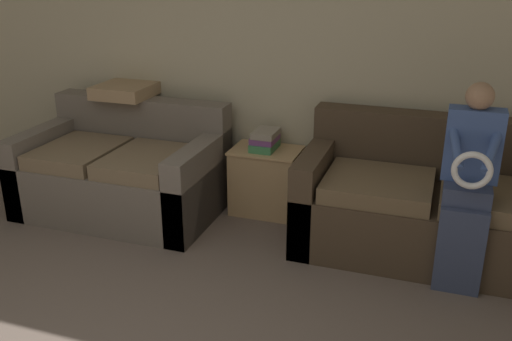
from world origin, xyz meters
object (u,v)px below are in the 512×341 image
(couch_side, at_px, (124,173))
(child_left_seated, at_px, (469,181))
(couch_main, at_px, (435,207))
(book_stack, at_px, (265,140))
(throw_pillow, at_px, (125,90))
(side_shelf, at_px, (266,180))

(couch_side, relative_size, child_left_seated, 1.21)
(couch_main, relative_size, book_stack, 6.90)
(couch_side, height_order, child_left_seated, child_left_seated)
(book_stack, xyz_separation_m, throw_pillow, (-1.20, 0.00, 0.29))
(couch_main, xyz_separation_m, book_stack, (-1.29, 0.23, 0.27))
(child_left_seated, distance_m, throw_pillow, 2.73)
(child_left_seated, height_order, book_stack, child_left_seated)
(throw_pillow, bearing_deg, book_stack, -0.17)
(couch_main, distance_m, couch_side, 2.35)
(child_left_seated, bearing_deg, side_shelf, 158.24)
(side_shelf, relative_size, book_stack, 2.02)
(throw_pillow, bearing_deg, child_left_seated, -12.46)
(couch_side, xyz_separation_m, throw_pillow, (-0.13, 0.33, 0.58))
(couch_main, xyz_separation_m, couch_side, (-2.35, -0.10, -0.01))
(couch_side, distance_m, throw_pillow, 0.68)
(couch_side, relative_size, side_shelf, 2.85)
(couch_main, bearing_deg, book_stack, 169.98)
(side_shelf, height_order, throw_pillow, throw_pillow)
(couch_side, bearing_deg, couch_main, 2.46)
(child_left_seated, bearing_deg, throw_pillow, 167.54)
(child_left_seated, distance_m, book_stack, 1.57)
(couch_main, height_order, couch_side, couch_main)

